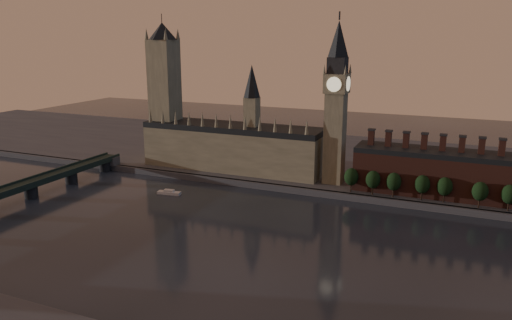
{
  "coord_description": "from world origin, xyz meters",
  "views": [
    {
      "loc": [
        87.17,
        -196.18,
        96.75
      ],
      "look_at": [
        -21.05,
        55.0,
        28.47
      ],
      "focal_mm": 35.0,
      "sensor_mm": 36.0,
      "label": 1
    }
  ],
  "objects_px": {
    "big_ben": "(336,101)",
    "river_boat": "(169,192)",
    "victoria_tower": "(165,89)",
    "westminster_bridge": "(3,195)"
  },
  "relations": [
    {
      "from": "westminster_bridge",
      "to": "river_boat",
      "type": "xyz_separation_m",
      "value": [
        73.66,
        59.38,
        -6.3
      ]
    },
    {
      "from": "victoria_tower",
      "to": "westminster_bridge",
      "type": "height_order",
      "value": "victoria_tower"
    },
    {
      "from": "victoria_tower",
      "to": "big_ben",
      "type": "distance_m",
      "value": 130.12
    },
    {
      "from": "big_ben",
      "to": "river_boat",
      "type": "xyz_separation_m",
      "value": [
        -91.34,
        -53.32,
        -55.7
      ]
    },
    {
      "from": "victoria_tower",
      "to": "river_boat",
      "type": "distance_m",
      "value": 90.86
    },
    {
      "from": "victoria_tower",
      "to": "big_ben",
      "type": "xyz_separation_m",
      "value": [
        130.0,
        -5.0,
        -2.26
      ]
    },
    {
      "from": "big_ben",
      "to": "river_boat",
      "type": "height_order",
      "value": "big_ben"
    },
    {
      "from": "victoria_tower",
      "to": "river_boat",
      "type": "xyz_separation_m",
      "value": [
        38.66,
        -58.32,
        -57.95
      ]
    },
    {
      "from": "victoria_tower",
      "to": "westminster_bridge",
      "type": "distance_m",
      "value": 133.21
    },
    {
      "from": "westminster_bridge",
      "to": "victoria_tower",
      "type": "bearing_deg",
      "value": 73.44
    }
  ]
}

